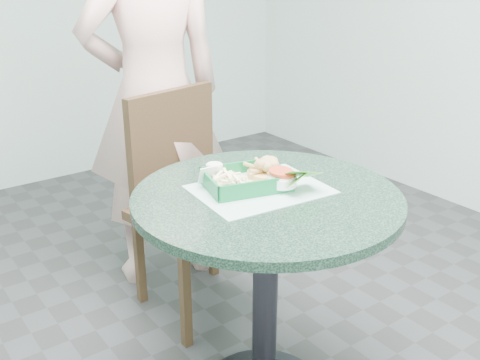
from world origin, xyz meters
TOP-DOWN VIEW (x-y plane):
  - cafe_table at (0.00, 0.00)m, footprint 0.82×0.82m
  - dining_chair at (0.12, 0.68)m, footprint 0.45×0.45m
  - diner_person at (0.13, 0.95)m, footprint 0.83×0.63m
  - placemat at (0.00, 0.04)m, footprint 0.42×0.33m
  - food_basket at (-0.02, 0.08)m, footprint 0.25×0.18m
  - crab_sandwich at (0.06, 0.10)m, footprint 0.12×0.12m
  - fries_pile at (-0.08, 0.10)m, footprint 0.12×0.13m
  - sauce_ramekin at (-0.10, 0.15)m, footprint 0.05×0.05m
  - garnish_cup at (0.08, 0.01)m, footprint 0.13×0.13m

SIDE VIEW (x-z plane):
  - dining_chair at x=0.12m, z-range 0.07..1.00m
  - cafe_table at x=0.00m, z-range 0.21..0.96m
  - placemat at x=0.00m, z-range 0.75..0.75m
  - food_basket at x=-0.02m, z-range 0.74..0.79m
  - fries_pile at x=-0.08m, z-range 0.77..0.81m
  - garnish_cup at x=0.08m, z-range 0.77..0.82m
  - sauce_ramekin at x=-0.10m, z-range 0.78..0.81m
  - crab_sandwich at x=0.06m, z-range 0.76..0.84m
  - diner_person at x=0.13m, z-range 0.00..2.04m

